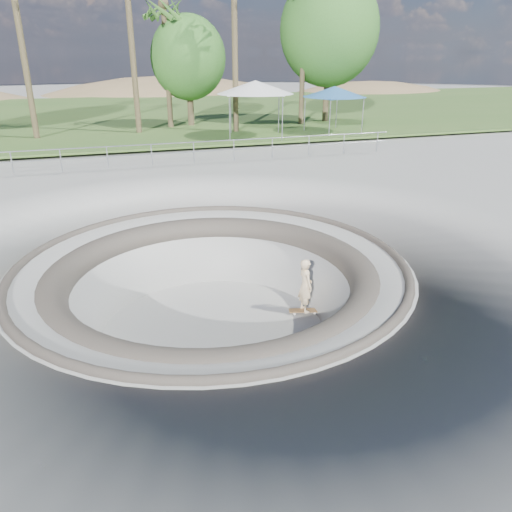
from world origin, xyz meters
TOP-DOWN VIEW (x-y plane):
  - ground at (0.00, 0.00)m, footprint 180.00×180.00m
  - skate_bowl at (0.00, 0.00)m, footprint 14.00×14.00m
  - grass_strip at (0.00, 34.00)m, footprint 180.00×36.00m
  - distant_hills at (3.78, 57.17)m, footprint 103.20×45.00m
  - safety_railing at (0.00, 12.00)m, footprint 25.00×0.06m
  - skateboard at (2.70, -0.00)m, footprint 0.93×0.48m
  - skater at (2.70, -0.00)m, footprint 0.40×0.60m
  - canopy_white at (7.13, 18.21)m, footprint 6.27×6.27m
  - canopy_blue at (12.58, 18.56)m, footprint 5.53×5.53m
  - palm_d at (2.83, 24.17)m, footprint 2.60×2.60m
  - bushy_tree_mid at (4.37, 24.59)m, footprint 5.14×4.67m
  - bushy_tree_right at (14.51, 23.76)m, footprint 7.19×6.53m

SIDE VIEW (x-z plane):
  - distant_hills at x=3.78m, z-range -21.32..7.28m
  - skate_bowl at x=0.00m, z-range -3.88..0.22m
  - skateboard at x=2.70m, z-range -1.87..-1.78m
  - skater at x=2.70m, z-range -1.81..-0.20m
  - ground at x=0.00m, z-range 0.00..0.00m
  - grass_strip at x=0.00m, z-range 0.16..0.28m
  - safety_railing at x=0.00m, z-range 0.18..1.20m
  - canopy_blue at x=12.58m, z-range 1.35..4.21m
  - canopy_white at x=7.13m, z-range 1.52..4.83m
  - bushy_tree_mid at x=4.37m, z-range 1.06..8.47m
  - bushy_tree_right at x=14.51m, z-range 1.42..11.79m
  - palm_d at x=2.83m, z-range 3.23..11.88m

